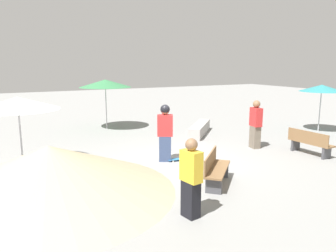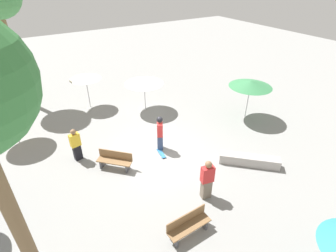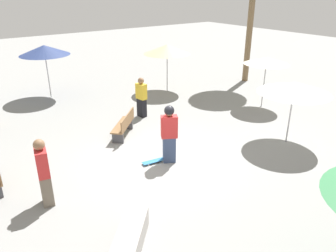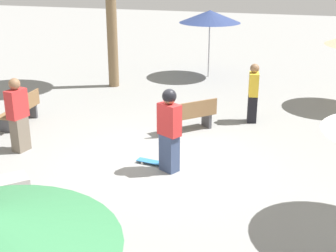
{
  "view_description": "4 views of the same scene",
  "coord_description": "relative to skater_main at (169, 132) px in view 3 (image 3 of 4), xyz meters",
  "views": [
    {
      "loc": [
        5.03,
        8.79,
        3.14
      ],
      "look_at": [
        0.18,
        -0.38,
        1.14
      ],
      "focal_mm": 35.0,
      "sensor_mm": 36.0,
      "label": 1
    },
    {
      "loc": [
        -9.05,
        4.97,
        7.98
      ],
      "look_at": [
        0.18,
        -0.73,
        1.29
      ],
      "focal_mm": 28.0,
      "sensor_mm": 36.0,
      "label": 2
    },
    {
      "loc": [
        -5.06,
        -7.6,
        5.12
      ],
      "look_at": [
        0.53,
        0.03,
        1.02
      ],
      "focal_mm": 35.0,
      "sensor_mm": 36.0,
      "label": 3
    },
    {
      "loc": [
        2.9,
        -9.31,
        4.45
      ],
      "look_at": [
        0.3,
        -0.43,
        1.07
      ],
      "focal_mm": 50.0,
      "sensor_mm": 36.0,
      "label": 4
    }
  ],
  "objects": [
    {
      "name": "shade_umbrella_white",
      "position": [
        4.16,
        -1.33,
        0.99
      ],
      "size": [
        2.4,
        2.4,
        2.17
      ],
      "color": "#B7B7BC",
      "rests_on": "ground_plane"
    },
    {
      "name": "ground_plane",
      "position": [
        -0.31,
        0.34,
        -1.0
      ],
      "size": [
        60.0,
        60.0,
        0.0
      ],
      "primitive_type": "plane",
      "color": "gray"
    },
    {
      "name": "bystander_watching",
      "position": [
        -3.75,
        0.08,
        -0.1
      ],
      "size": [
        0.37,
        0.54,
        1.8
      ],
      "rotation": [
        0.0,
        0.0,
        1.36
      ],
      "color": "#726656",
      "rests_on": "ground_plane"
    },
    {
      "name": "skater_main",
      "position": [
        0.0,
        0.0,
        0.0
      ],
      "size": [
        0.56,
        0.48,
        1.85
      ],
      "rotation": [
        0.0,
        0.0,
        2.64
      ],
      "color": "#38476B",
      "rests_on": "ground_plane"
    },
    {
      "name": "shade_umbrella_navy",
      "position": [
        -0.91,
        8.6,
        1.3
      ],
      "size": [
        2.32,
        2.32,
        2.53
      ],
      "color": "#B7B7BC",
      "rests_on": "ground_plane"
    },
    {
      "name": "shade_umbrella_tan",
      "position": [
        4.34,
        6.04,
        1.16
      ],
      "size": [
        2.36,
        2.36,
        2.39
      ],
      "color": "#B7B7BC",
      "rests_on": "ground_plane"
    },
    {
      "name": "shade_umbrella_cream",
      "position": [
        6.42,
        1.59,
        1.09
      ],
      "size": [
        1.97,
        1.97,
        2.24
      ],
      "color": "#B7B7BC",
      "rests_on": "ground_plane"
    },
    {
      "name": "bench_near",
      "position": [
        -0.19,
        2.49,
        -0.57
      ],
      "size": [
        1.45,
        1.44,
        0.85
      ],
      "rotation": [
        0.0,
        0.0,
        0.78
      ],
      "color": "#47474C",
      "rests_on": "ground_plane"
    },
    {
      "name": "bystander_far",
      "position": [
        1.35,
        3.76,
        -0.17
      ],
      "size": [
        0.32,
        0.49,
        1.67
      ],
      "rotation": [
        0.0,
        0.0,
        1.73
      ],
      "color": "black",
      "rests_on": "ground_plane"
    },
    {
      "name": "skateboard",
      "position": [
        -0.42,
        0.19,
        -0.94
      ],
      "size": [
        0.82,
        0.31,
        0.07
      ],
      "rotation": [
        0.0,
        0.0,
        3.0
      ],
      "color": "teal",
      "rests_on": "ground_plane"
    }
  ]
}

